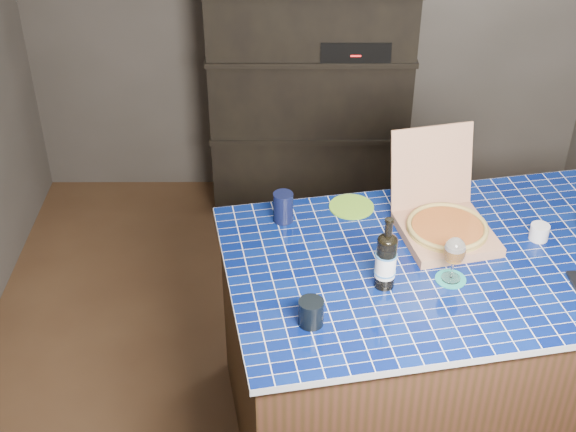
{
  "coord_description": "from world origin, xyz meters",
  "views": [
    {
      "loc": [
        -0.14,
        -2.91,
        2.93
      ],
      "look_at": [
        -0.14,
        0.0,
        0.92
      ],
      "focal_mm": 50.0,
      "sensor_mm": 36.0,
      "label": 1
    }
  ],
  "objects_px": {
    "kitchen_island": "(430,346)",
    "pizza_box": "(445,224)",
    "mead_bottle": "(386,260)",
    "wine_glass": "(455,252)"
  },
  "relations": [
    {
      "from": "kitchen_island",
      "to": "pizza_box",
      "type": "xyz_separation_m",
      "value": [
        0.04,
        0.18,
        0.53
      ]
    },
    {
      "from": "mead_bottle",
      "to": "wine_glass",
      "type": "relative_size",
      "value": 1.63
    },
    {
      "from": "kitchen_island",
      "to": "mead_bottle",
      "type": "height_order",
      "value": "mead_bottle"
    },
    {
      "from": "kitchen_island",
      "to": "pizza_box",
      "type": "relative_size",
      "value": 3.72
    },
    {
      "from": "kitchen_island",
      "to": "wine_glass",
      "type": "height_order",
      "value": "wine_glass"
    },
    {
      "from": "pizza_box",
      "to": "wine_glass",
      "type": "relative_size",
      "value": 2.67
    },
    {
      "from": "mead_bottle",
      "to": "wine_glass",
      "type": "height_order",
      "value": "mead_bottle"
    },
    {
      "from": "pizza_box",
      "to": "mead_bottle",
      "type": "relative_size",
      "value": 1.64
    },
    {
      "from": "wine_glass",
      "to": "kitchen_island",
      "type": "bearing_deg",
      "value": 96.04
    },
    {
      "from": "kitchen_island",
      "to": "mead_bottle",
      "type": "xyz_separation_m",
      "value": [
        -0.25,
        -0.16,
        0.6
      ]
    }
  ]
}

